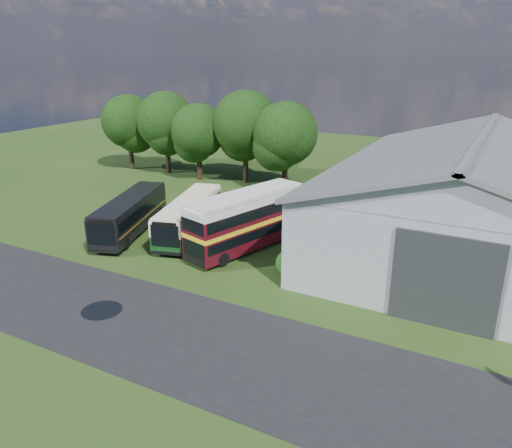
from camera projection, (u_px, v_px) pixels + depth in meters
The scene contains 15 objects.
ground at pixel (158, 294), 29.05m from camera, with size 120.00×120.00×0.00m, color #203A12.
asphalt_road at pixel (168, 331), 25.22m from camera, with size 60.00×8.00×0.02m, color black.
puddle at pixel (102, 311), 27.22m from camera, with size 2.20×2.20×0.01m, color black.
storage_shed at pixel (475, 192), 34.30m from camera, with size 18.80×24.80×8.15m.
tree_far_left at pixel (128, 121), 57.36m from camera, with size 6.12×6.12×8.64m.
tree_left_a at pixel (166, 121), 55.45m from camera, with size 6.46×6.46×9.12m.
tree_left_b at pixel (198, 131), 52.61m from camera, with size 5.78×5.78×8.16m.
tree_mid at pixel (245, 124), 51.17m from camera, with size 6.80×6.80×9.60m.
tree_right_a at pixel (285, 134), 48.28m from camera, with size 6.26×6.26×8.83m.
shrub_front at pixel (289, 275), 31.56m from camera, with size 1.70×1.70×1.70m, color #194714.
shrub_mid at pixel (301, 263), 33.22m from camera, with size 1.60×1.60×1.60m, color #194714.
shrub_back at pixel (312, 253), 34.88m from camera, with size 1.80×1.80×1.80m, color #194714.
bus_green_single at pixel (189, 216), 37.97m from camera, with size 4.95×10.16×2.73m.
bus_maroon_double at pixel (246, 221), 34.97m from camera, with size 5.01×9.90×4.13m.
bus_dark_single at pixel (130, 214), 38.38m from camera, with size 5.47×10.25×2.77m.
Camera 1 is at (17.26, -20.28, 13.54)m, focal length 35.00 mm.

